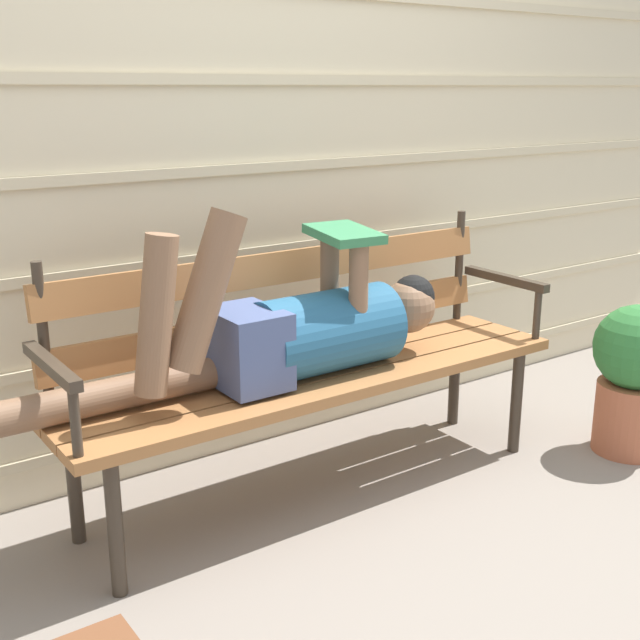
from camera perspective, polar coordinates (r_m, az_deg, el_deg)
The scene contains 5 objects.
ground_plane at distance 2.78m, azimuth 2.11°, elevation -13.30°, with size 12.00×12.00×0.00m, color gray.
house_siding at distance 2.99m, azimuth -5.80°, elevation 13.55°, with size 5.25×0.08×2.47m.
park_bench at distance 2.76m, azimuth -0.80°, elevation -2.29°, with size 1.82×0.45×0.89m.
reclining_person at distance 2.60m, azimuth -2.19°, elevation -0.72°, with size 1.72×0.27×0.59m.
potted_plant at distance 3.30m, azimuth 21.27°, elevation -3.49°, with size 0.32×0.32×0.58m.
Camera 1 is at (-1.47, -1.92, 1.36)m, focal length 45.42 mm.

